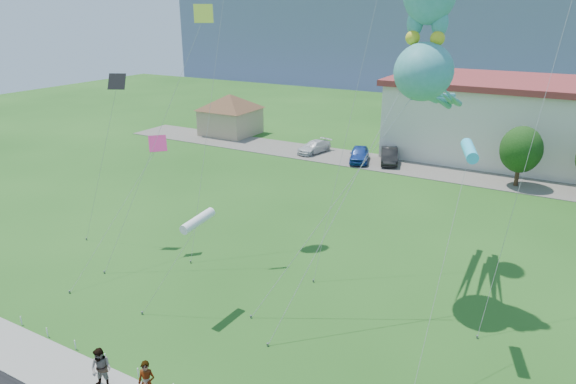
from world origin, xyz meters
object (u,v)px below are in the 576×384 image
Objects in this scene: pedestrian_left at (147,383)px; pedestrian_right at (101,369)px; parked_car_black at (389,156)px; pavilion at (230,111)px; parked_car_white at (314,147)px; parked_car_blue at (359,154)px; octopus_kite at (428,82)px.

pedestrian_left is 1.03× the size of pedestrian_right.
pavilion is at bearing 153.05° from parked_car_black.
pavilion is 46.30m from pedestrian_right.
pedestrian_right is (22.27, -40.55, -1.98)m from pavilion.
parked_car_white is 8.50m from parked_car_black.
pedestrian_left is 39.04m from parked_car_white.
parked_car_white is 0.95× the size of parked_car_black.
parked_car_blue is 3.03m from parked_car_black.
octopus_kite is (8.46, 15.38, 10.43)m from pedestrian_right.
parked_car_black is at bearing -7.12° from pavilion.
pedestrian_left is 0.41× the size of parked_car_black.
pavilion is 47.19m from pedestrian_left.
parked_car_black is (-0.56, 37.83, -0.21)m from pedestrian_right.
pedestrian_left is 36.98m from parked_car_blue.
pavilion is 19.35m from parked_car_blue.
pavilion is 40.60m from octopus_kite.
parked_car_black is at bearing 73.25° from pedestrian_left.
pedestrian_left reaches higher than parked_car_blue.
octopus_kite is at bearing -87.96° from parked_car_black.
parked_car_blue is at bearing 118.96° from octopus_kite.
parked_car_blue is at bearing 80.56° from pedestrian_right.
parked_car_blue reaches higher than parked_car_white.
pedestrian_right is at bearing -61.22° from pavilion.
pedestrian_right is 38.72m from parked_car_white.
octopus_kite is (17.51, -22.26, 10.76)m from parked_car_white.
parked_car_blue is 0.34× the size of octopus_kite.
pedestrian_right is at bearing -118.80° from octopus_kite.
pavilion is 0.68× the size of octopus_kite.
pedestrian_right is 37.84m from parked_car_black.
pedestrian_left is 2.28m from pedestrian_right.
pedestrian_left is 0.14× the size of octopus_kite.
parked_car_black is at bearing 14.13° from parked_car_white.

